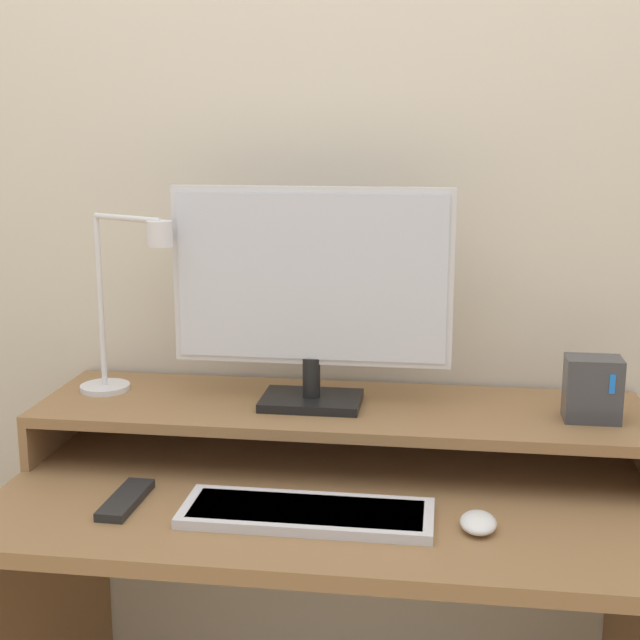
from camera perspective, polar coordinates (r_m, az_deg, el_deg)
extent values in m
cube|color=beige|center=(1.95, 2.05, 6.99)|extent=(6.00, 0.05, 2.50)
cube|color=olive|center=(1.72, 0.61, -11.12)|extent=(1.23, 0.67, 0.03)
cube|color=olive|center=(2.01, -16.31, -6.29)|extent=(0.02, 0.34, 0.09)
cube|color=olive|center=(1.83, 1.27, -5.74)|extent=(1.23, 0.34, 0.02)
cube|color=black|center=(1.82, -0.55, -5.18)|extent=(0.20, 0.14, 0.02)
cylinder|color=black|center=(1.81, -0.55, -3.68)|extent=(0.04, 0.04, 0.08)
cube|color=silver|center=(1.77, -0.55, 2.80)|extent=(0.56, 0.02, 0.36)
cube|color=silver|center=(1.76, -0.60, 2.74)|extent=(0.54, 0.01, 0.33)
cylinder|color=silver|center=(1.98, -13.59, -4.21)|extent=(0.11, 0.11, 0.01)
cylinder|color=silver|center=(1.93, -13.87, 1.13)|extent=(0.01, 0.01, 0.36)
cylinder|color=silver|center=(1.84, -12.27, 6.39)|extent=(0.17, 0.09, 0.01)
cylinder|color=silver|center=(1.78, -10.22, 5.46)|extent=(0.05, 0.05, 0.05)
cube|color=#3D3D42|center=(1.79, 17.04, -4.25)|extent=(0.11, 0.07, 0.13)
cube|color=#1972F2|center=(1.76, 18.20, -3.92)|extent=(0.01, 0.00, 0.04)
cube|color=silver|center=(1.59, -0.85, -12.27)|extent=(0.44, 0.16, 0.02)
cube|color=#AFAFB3|center=(1.59, -0.85, -12.10)|extent=(0.41, 0.12, 0.01)
ellipsoid|color=white|center=(1.57, 10.09, -12.65)|extent=(0.06, 0.09, 0.03)
cube|color=black|center=(1.68, -12.33, -11.17)|extent=(0.06, 0.17, 0.02)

